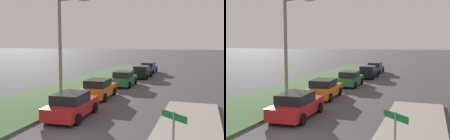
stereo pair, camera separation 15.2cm
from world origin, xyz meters
The scene contains 7 objects.
grass_median centered at (10.00, 6.31, 0.06)m, with size 60.00×6.00×0.12m, color #3D6633.
parked_car_red centered at (4.43, 2.02, 0.72)m, with size 4.38×2.18×1.47m.
parked_car_orange centered at (10.12, 2.60, 0.72)m, with size 4.39×2.19×1.47m.
parked_car_green centered at (16.38, 2.35, 0.72)m, with size 4.33×2.08×1.47m.
parked_car_black centered at (22.91, 1.94, 0.72)m, with size 4.31×2.04×1.47m.
parked_car_blue centered at (28.46, 2.19, 0.72)m, with size 4.31×2.05×1.47m.
streetlight centered at (8.39, 4.65, 4.39)m, with size 1.07×2.81×7.50m.
Camera 2 is at (-9.38, -5.22, 4.35)m, focal length 43.64 mm.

